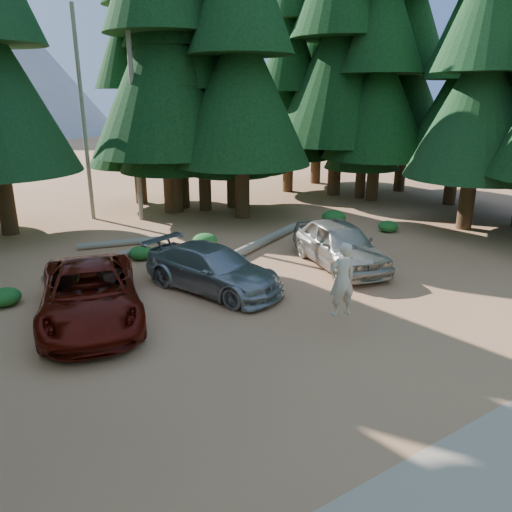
% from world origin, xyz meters
% --- Properties ---
extents(ground, '(160.00, 160.00, 0.00)m').
position_xyz_m(ground, '(0.00, 0.00, 0.00)').
color(ground, '#B26E4B').
rests_on(ground, ground).
extents(forest_belt_north, '(36.00, 7.00, 22.00)m').
position_xyz_m(forest_belt_north, '(0.00, 15.00, 0.00)').
color(forest_belt_north, black).
rests_on(forest_belt_north, ground).
extents(forest_belt_east, '(6.00, 22.00, 22.00)m').
position_xyz_m(forest_belt_east, '(15.50, 4.00, 0.00)').
color(forest_belt_east, black).
rests_on(forest_belt_east, ground).
extents(snag_front, '(0.24, 0.24, 12.00)m').
position_xyz_m(snag_front, '(0.80, 14.50, 6.00)').
color(snag_front, gray).
rests_on(snag_front, ground).
extents(snag_back, '(0.20, 0.20, 10.00)m').
position_xyz_m(snag_back, '(-1.20, 16.00, 5.00)').
color(snag_back, gray).
rests_on(snag_back, ground).
extents(red_pickup, '(3.96, 6.12, 1.57)m').
position_xyz_m(red_pickup, '(-4.69, 3.95, 0.78)').
color(red_pickup, '#601008').
rests_on(red_pickup, ground).
extents(silver_minivan_center, '(3.54, 5.31, 1.43)m').
position_xyz_m(silver_minivan_center, '(-0.75, 4.09, 0.71)').
color(silver_minivan_center, '#979A9E').
rests_on(silver_minivan_center, ground).
extents(silver_minivan_right, '(3.13, 5.26, 1.68)m').
position_xyz_m(silver_minivan_right, '(4.25, 3.60, 0.84)').
color(silver_minivan_right, '#B0AA9D').
rests_on(silver_minivan_right, ground).
extents(frisbee_player, '(0.82, 0.62, 2.01)m').
position_xyz_m(frisbee_player, '(0.64, -0.41, 1.48)').
color(frisbee_player, beige).
rests_on(frisbee_player, ground).
extents(log_left, '(3.95, 1.72, 0.29)m').
position_xyz_m(log_left, '(-3.33, 8.35, 0.15)').
color(log_left, gray).
rests_on(log_left, ground).
extents(log_mid, '(3.32, 1.06, 0.28)m').
position_xyz_m(log_mid, '(-1.69, 10.50, 0.14)').
color(log_mid, gray).
rests_on(log_mid, ground).
extents(log_right, '(5.25, 2.81, 0.36)m').
position_xyz_m(log_right, '(3.43, 7.31, 0.18)').
color(log_right, gray).
rests_on(log_right, ground).
extents(shrub_far_left, '(0.94, 0.94, 0.52)m').
position_xyz_m(shrub_far_left, '(-6.59, 6.42, 0.26)').
color(shrub_far_left, '#1E6623').
rests_on(shrub_far_left, ground).
extents(shrub_left, '(0.93, 0.93, 0.51)m').
position_xyz_m(shrub_left, '(-1.54, 8.37, 0.26)').
color(shrub_left, '#1E6623').
rests_on(shrub_left, ground).
extents(shrub_center_left, '(1.01, 1.01, 0.56)m').
position_xyz_m(shrub_center_left, '(-3.63, 7.88, 0.28)').
color(shrub_center_left, '#1E6623').
rests_on(shrub_center_left, ground).
extents(shrub_center_right, '(1.03, 1.03, 0.57)m').
position_xyz_m(shrub_center_right, '(1.25, 8.46, 0.28)').
color(shrub_center_right, '#1E6623').
rests_on(shrub_center_right, ground).
extents(shrub_right, '(0.87, 0.87, 0.48)m').
position_xyz_m(shrub_right, '(5.30, 6.66, 0.24)').
color(shrub_right, '#1E6623').
rests_on(shrub_right, ground).
extents(shrub_far_right, '(1.19, 1.19, 0.65)m').
position_xyz_m(shrub_far_right, '(8.33, 8.47, 0.33)').
color(shrub_far_right, '#1E6623').
rests_on(shrub_far_right, ground).
extents(shrub_edge_east, '(0.92, 0.92, 0.50)m').
position_xyz_m(shrub_edge_east, '(9.44, 5.97, 0.25)').
color(shrub_edge_east, '#1E6623').
rests_on(shrub_edge_east, ground).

